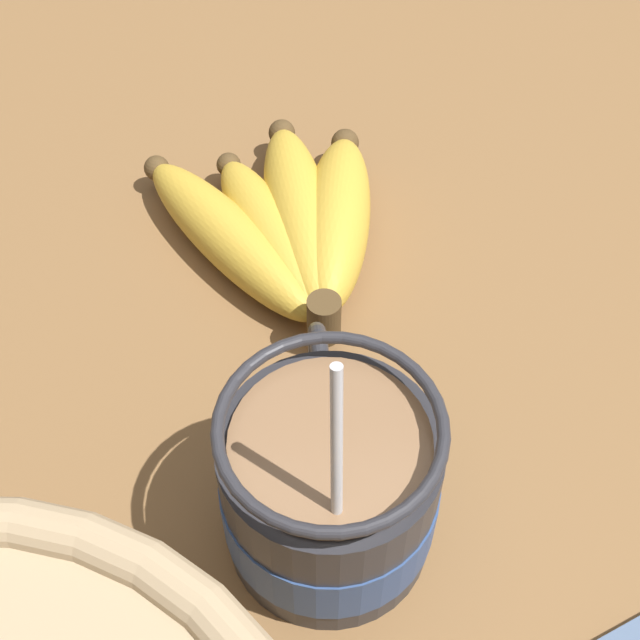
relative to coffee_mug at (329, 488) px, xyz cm
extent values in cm
cube|color=brown|center=(9.27, -2.81, -6.48)|extent=(110.09, 110.09, 3.82)
cylinder|color=#28282D|center=(-0.11, 0.00, -0.15)|extent=(10.33, 10.33, 8.82)
cylinder|color=navy|center=(-0.11, 0.00, -0.97)|extent=(10.53, 10.53, 3.59)
torus|color=#28282D|center=(6.04, 0.00, 0.57)|extent=(5.83, 0.90, 5.83)
cylinder|color=#846042|center=(-0.11, 0.00, 4.36)|extent=(9.13, 9.13, 0.40)
torus|color=#28282D|center=(-0.11, 0.00, 5.70)|extent=(10.33, 10.33, 0.60)
cylinder|color=silver|center=(-3.36, 0.00, 4.84)|extent=(3.36, 0.50, 15.91)
ellipsoid|color=silver|center=(-1.92, 0.00, -3.07)|extent=(3.00, 2.00, 0.80)
cylinder|color=#4C381E|center=(11.69, -0.68, -1.65)|extent=(2.00, 2.00, 3.00)
ellipsoid|color=gold|center=(20.21, -2.14, -2.40)|extent=(15.80, 6.85, 4.34)
sphere|color=#4C381E|center=(27.74, -3.43, -2.40)|extent=(1.95, 1.95, 1.95)
ellipsoid|color=gold|center=(20.96, 0.16, -2.47)|extent=(16.93, 5.68, 4.19)
sphere|color=#4C381E|center=(29.24, 0.91, -2.47)|extent=(1.89, 1.89, 1.89)
ellipsoid|color=gold|center=(19.53, 2.18, -2.69)|extent=(15.08, 8.56, 3.74)
sphere|color=#4C381E|center=(26.42, 4.70, -2.69)|extent=(1.69, 1.69, 1.69)
ellipsoid|color=gold|center=(19.45, 4.74, -2.64)|extent=(16.10, 12.87, 3.86)
sphere|color=#4C381E|center=(26.40, 9.60, -2.64)|extent=(1.74, 1.74, 1.74)
camera|label=1|loc=(-20.11, 1.98, 38.47)|focal=50.00mm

